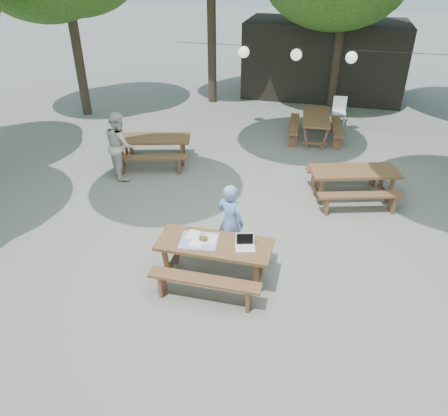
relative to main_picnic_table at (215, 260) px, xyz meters
The scene contains 12 objects.
ground 1.88m from the main_picnic_table, 67.60° to the left, with size 80.00×80.00×0.00m, color slate.
pavilion 12.30m from the main_picnic_table, 84.38° to the left, with size 6.00×3.00×2.80m, color black.
main_picnic_table is the anchor object (origin of this frame).
picnic_table_nw 5.20m from the main_picnic_table, 123.63° to the left, with size 2.24×2.01×0.75m.
picnic_table_ne 4.29m from the main_picnic_table, 56.17° to the left, with size 2.26×2.05×0.75m.
picnic_table_far_e 7.31m from the main_picnic_table, 79.72° to the left, with size 1.71×2.05×0.75m.
woman 0.81m from the main_picnic_table, 80.31° to the left, with size 0.56×0.37×1.54m, color #7AA1DE.
second_person 4.80m from the main_picnic_table, 134.88° to the left, with size 0.84×0.65×1.72m, color silver.
plastic_chair 8.96m from the main_picnic_table, 77.16° to the left, with size 0.47×0.47×0.90m.
laptop 0.69m from the main_picnic_table, ahead, with size 0.39×0.34×0.24m.
tabletop_clutter 0.46m from the main_picnic_table, behind, with size 0.71×0.62×0.08m.
paper_lanterns 7.97m from the main_picnic_table, 86.19° to the left, with size 9.00×0.34×0.38m.
Camera 1 is at (0.94, -7.65, 5.15)m, focal length 35.00 mm.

